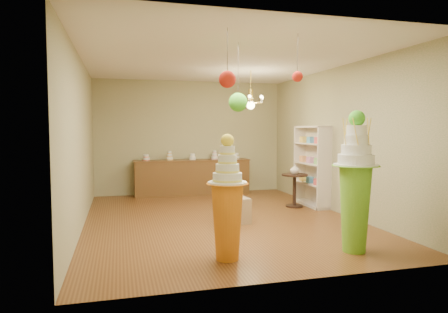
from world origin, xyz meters
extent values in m
plane|color=brown|center=(0.00, 0.00, 0.00)|extent=(6.50, 6.50, 0.00)
plane|color=silver|center=(0.00, 0.00, 3.00)|extent=(6.50, 6.50, 0.00)
cube|color=gray|center=(0.00, 3.25, 1.50)|extent=(5.00, 0.04, 3.00)
cube|color=gray|center=(0.00, -3.25, 1.50)|extent=(5.00, 0.04, 3.00)
cube|color=gray|center=(-2.50, 0.00, 1.50)|extent=(0.04, 6.50, 3.00)
cube|color=gray|center=(2.50, 0.00, 1.50)|extent=(0.04, 6.50, 3.00)
cone|color=#64AC26|center=(1.33, -2.47, 0.61)|extent=(0.52, 0.52, 1.22)
cylinder|color=silver|center=(1.33, -2.47, 1.23)|extent=(0.71, 0.71, 0.03)
cylinder|color=silver|center=(1.33, -2.47, 1.31)|extent=(0.58, 0.58, 0.13)
cylinder|color=silver|center=(1.33, -2.47, 1.45)|extent=(0.47, 0.47, 0.13)
cylinder|color=silver|center=(1.33, -2.47, 1.58)|extent=(0.39, 0.39, 0.13)
cylinder|color=silver|center=(1.33, -2.47, 1.72)|extent=(0.32, 0.32, 0.13)
sphere|color=green|center=(1.33, -2.47, 1.88)|extent=(0.22, 0.22, 0.22)
cone|color=#CB6E17|center=(-0.49, -2.34, 0.51)|extent=(0.53, 0.53, 1.01)
cylinder|color=silver|center=(-0.49, -2.34, 1.03)|extent=(0.64, 0.64, 0.03)
cylinder|color=silver|center=(-0.49, -2.34, 1.10)|extent=(0.48, 0.48, 0.12)
cylinder|color=silver|center=(-0.49, -2.34, 1.22)|extent=(0.38, 0.38, 0.12)
cylinder|color=silver|center=(-0.49, -2.34, 1.34)|extent=(0.31, 0.31, 0.12)
cylinder|color=silver|center=(-0.49, -2.34, 1.45)|extent=(0.25, 0.25, 0.12)
sphere|color=yellow|center=(-0.49, -2.34, 1.58)|extent=(0.17, 0.17, 0.17)
cube|color=#927550|center=(0.17, -0.35, 0.23)|extent=(0.56, 0.56, 0.47)
cube|color=brown|center=(0.00, 2.97, 0.45)|extent=(3.00, 0.50, 0.90)
cube|color=brown|center=(0.00, 2.97, 0.91)|extent=(3.04, 0.54, 0.03)
cylinder|color=silver|center=(-1.20, 2.97, 1.00)|extent=(0.18, 0.18, 0.16)
cylinder|color=silver|center=(-0.60, 2.97, 1.04)|extent=(0.18, 0.18, 0.24)
cylinder|color=silver|center=(0.00, 2.97, 1.00)|extent=(0.18, 0.18, 0.16)
cylinder|color=silver|center=(0.60, 2.97, 1.04)|extent=(0.18, 0.18, 0.24)
cylinder|color=silver|center=(1.20, 2.97, 1.00)|extent=(0.18, 0.18, 0.16)
cube|color=beige|center=(2.48, 0.80, 0.90)|extent=(0.04, 1.20, 1.80)
cube|color=beige|center=(2.32, 0.80, 0.50)|extent=(0.30, 1.14, 0.03)
cube|color=beige|center=(2.32, 0.80, 0.95)|extent=(0.30, 1.14, 0.03)
cube|color=beige|center=(2.32, 0.80, 1.40)|extent=(0.30, 1.14, 0.03)
cylinder|color=black|center=(1.89, 0.73, 0.02)|extent=(0.44, 0.44, 0.04)
cylinder|color=black|center=(1.89, 0.73, 0.36)|extent=(0.09, 0.09, 0.71)
cylinder|color=black|center=(1.89, 0.73, 0.71)|extent=(0.66, 0.66, 0.04)
imported|color=beige|center=(1.89, 0.73, 0.84)|extent=(0.20, 0.20, 0.21)
cylinder|color=#40362E|center=(-0.52, -2.45, 2.68)|extent=(0.01, 0.01, 0.64)
sphere|color=red|center=(-0.52, -2.45, 2.36)|extent=(0.22, 0.22, 0.22)
cylinder|color=#40362E|center=(-0.14, -1.65, 2.56)|extent=(0.01, 0.01, 0.87)
sphere|color=green|center=(-0.14, -1.65, 2.13)|extent=(0.28, 0.28, 0.28)
cylinder|color=#40362E|center=(0.47, -2.39, 2.72)|extent=(0.01, 0.01, 0.57)
sphere|color=red|center=(0.47, -2.39, 2.43)|extent=(0.14, 0.14, 0.14)
cylinder|color=#E7C451|center=(0.94, 0.99, 2.75)|extent=(0.02, 0.02, 0.50)
cylinder|color=#E7C451|center=(0.94, 0.99, 2.45)|extent=(0.10, 0.10, 0.30)
sphere|color=#FFDF8C|center=(0.94, 0.99, 2.25)|extent=(0.18, 0.18, 0.18)
camera|label=1|loc=(-1.86, -7.35, 1.74)|focal=32.00mm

